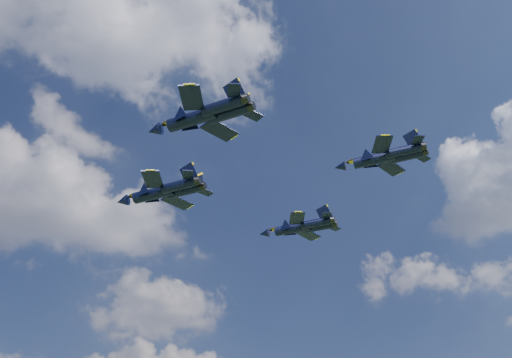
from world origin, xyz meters
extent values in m
cylinder|color=black|center=(-12.82, 15.67, 59.79)|extent=(9.10, 8.39, 2.06)
cone|color=black|center=(-17.81, 20.08, 59.79)|extent=(3.53, 3.44, 1.95)
ellipsoid|color=brown|center=(-15.66, 18.18, 60.42)|extent=(3.20, 3.02, 0.94)
cube|color=black|center=(-13.84, 11.06, 59.79)|extent=(4.57, 5.97, 0.21)
cube|color=black|center=(-8.37, 17.24, 59.79)|extent=(6.05, 5.02, 0.21)
cube|color=black|center=(-8.53, 7.89, 59.79)|extent=(2.32, 3.08, 0.16)
cube|color=black|center=(-4.58, 12.35, 59.79)|extent=(3.18, 2.58, 0.16)
cube|color=black|center=(-8.07, 9.78, 61.40)|extent=(3.05, 2.02, 3.45)
cube|color=black|center=(-6.40, 11.67, 61.40)|extent=(2.12, 2.84, 3.45)
cylinder|color=black|center=(-11.68, -10.19, 57.13)|extent=(8.27, 7.93, 1.91)
cone|color=black|center=(-16.16, -5.97, 57.13)|extent=(3.25, 3.21, 1.80)
ellipsoid|color=brown|center=(-14.23, -7.79, 57.71)|extent=(2.93, 2.84, 0.87)
cube|color=black|center=(-12.75, -14.43, 57.13)|extent=(4.34, 5.55, 0.19)
cube|color=black|center=(-7.51, -8.86, 57.13)|extent=(5.59, 4.55, 0.19)
cube|color=black|center=(-7.92, -17.50, 57.13)|extent=(2.21, 2.88, 0.15)
cube|color=black|center=(-4.14, -13.48, 57.13)|extent=(2.92, 2.33, 0.15)
cube|color=black|center=(-7.45, -15.76, 58.61)|extent=(2.78, 1.87, 3.20)
cube|color=black|center=(-5.85, -14.06, 58.61)|extent=(1.89, 2.68, 3.20)
cylinder|color=black|center=(13.47, 17.01, 57.87)|extent=(7.96, 7.04, 1.78)
cone|color=black|center=(9.07, 20.66, 57.87)|extent=(3.04, 2.93, 1.68)
ellipsoid|color=brown|center=(10.97, 19.09, 58.42)|extent=(2.79, 2.55, 0.81)
cube|color=black|center=(12.72, 13.01, 57.87)|extent=(3.82, 5.10, 0.18)
cube|color=black|center=(17.26, 18.48, 57.87)|extent=(5.21, 4.41, 0.18)
cube|color=black|center=(17.37, 10.43, 57.87)|extent=(1.93, 2.62, 0.14)
cube|color=black|center=(20.65, 14.38, 57.87)|extent=(2.75, 2.27, 0.14)
cube|color=black|center=(17.71, 12.08, 59.26)|extent=(2.67, 1.73, 2.97)
cube|color=black|center=(19.10, 13.74, 59.26)|extent=(1.89, 2.39, 2.97)
cylinder|color=black|center=(15.76, -10.22, 56.29)|extent=(7.25, 6.58, 1.63)
cone|color=black|center=(11.78, -6.78, 56.29)|extent=(2.79, 2.71, 1.54)
ellipsoid|color=brown|center=(13.50, -8.26, 56.78)|extent=(2.55, 2.37, 0.74)
cube|color=black|center=(15.00, -13.88, 56.29)|extent=(3.58, 4.71, 0.16)
cube|color=black|center=(19.27, -8.94, 56.29)|extent=(4.79, 4.01, 0.16)
cube|color=black|center=(19.23, -16.34, 56.29)|extent=(1.81, 2.43, 0.13)
cube|color=black|center=(22.32, -12.77, 56.29)|extent=(2.52, 2.06, 0.13)
cube|color=black|center=(19.58, -14.84, 57.56)|extent=(2.43, 1.60, 2.73)
cube|color=black|center=(20.88, -13.33, 57.56)|extent=(1.70, 2.23, 2.73)
camera|label=1|loc=(-22.32, -70.63, 8.98)|focal=40.00mm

